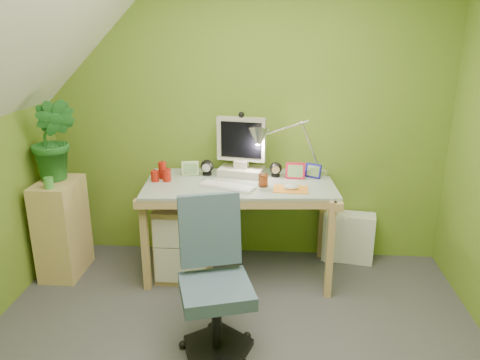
# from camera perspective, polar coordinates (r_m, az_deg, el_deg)

# --- Properties ---
(wall_back) EXTENTS (3.20, 0.01, 2.40)m
(wall_back) POSITION_cam_1_polar(r_m,az_deg,el_deg) (3.77, 0.71, 7.94)
(wall_back) COLOR olive
(wall_back) RESTS_ON floor
(slope_ceiling) EXTENTS (1.10, 3.20, 1.10)m
(slope_ceiling) POSITION_cam_1_polar(r_m,az_deg,el_deg) (2.44, -27.22, 15.68)
(slope_ceiling) COLOR white
(slope_ceiling) RESTS_ON wall_left
(desk) EXTENTS (1.46, 0.82, 0.76)m
(desk) POSITION_cam_1_polar(r_m,az_deg,el_deg) (3.66, -0.05, -5.87)
(desk) COLOR tan
(desk) RESTS_ON floor
(monitor) EXTENTS (0.44, 0.30, 0.55)m
(monitor) POSITION_cam_1_polar(r_m,az_deg,el_deg) (3.62, 0.17, 4.77)
(monitor) COLOR #B7B2A4
(monitor) RESTS_ON desk
(speaker_left) EXTENTS (0.12, 0.12, 0.12)m
(speaker_left) POSITION_cam_1_polar(r_m,az_deg,el_deg) (3.69, -4.05, 1.55)
(speaker_left) COLOR black
(speaker_left) RESTS_ON desk
(speaker_right) EXTENTS (0.11, 0.11, 0.12)m
(speaker_right) POSITION_cam_1_polar(r_m,az_deg,el_deg) (3.65, 4.37, 1.30)
(speaker_right) COLOR black
(speaker_right) RESTS_ON desk
(keyboard) EXTENTS (0.42, 0.27, 0.02)m
(keyboard) POSITION_cam_1_polar(r_m,az_deg,el_deg) (3.40, -1.58, -0.81)
(keyboard) COLOR silver
(keyboard) RESTS_ON desk
(mousepad) EXTENTS (0.25, 0.19, 0.01)m
(mousepad) POSITION_cam_1_polar(r_m,az_deg,el_deg) (3.38, 6.19, -1.12)
(mousepad) COLOR orange
(mousepad) RESTS_ON desk
(mouse) EXTENTS (0.12, 0.09, 0.04)m
(mouse) POSITION_cam_1_polar(r_m,az_deg,el_deg) (3.38, 6.20, -0.86)
(mouse) COLOR silver
(mouse) RESTS_ON mousepad
(amber_tumbler) EXTENTS (0.08, 0.08, 0.09)m
(amber_tumbler) POSITION_cam_1_polar(r_m,az_deg,el_deg) (3.43, 2.84, -0.04)
(amber_tumbler) COLOR maroon
(amber_tumbler) RESTS_ON desk
(candle_cluster) EXTENTS (0.20, 0.19, 0.13)m
(candle_cluster) POSITION_cam_1_polar(r_m,az_deg,el_deg) (3.61, -9.58, 1.00)
(candle_cluster) COLOR #A91B0E
(candle_cluster) RESTS_ON desk
(photo_frame_red) EXTENTS (0.15, 0.03, 0.13)m
(photo_frame_red) POSITION_cam_1_polar(r_m,az_deg,el_deg) (3.61, 6.75, 1.13)
(photo_frame_red) COLOR red
(photo_frame_red) RESTS_ON desk
(photo_frame_blue) EXTENTS (0.12, 0.08, 0.11)m
(photo_frame_blue) POSITION_cam_1_polar(r_m,az_deg,el_deg) (3.66, 8.91, 1.14)
(photo_frame_blue) COLOR #191594
(photo_frame_blue) RESTS_ON desk
(photo_frame_green) EXTENTS (0.13, 0.04, 0.11)m
(photo_frame_green) POSITION_cam_1_polar(r_m,az_deg,el_deg) (3.69, -6.09, 1.43)
(photo_frame_green) COLOR #ADCF8E
(photo_frame_green) RESTS_ON desk
(desk_lamp) EXTENTS (0.65, 0.40, 0.65)m
(desk_lamp) POSITION_cam_1_polar(r_m,az_deg,el_deg) (3.61, 7.35, 5.40)
(desk_lamp) COLOR silver
(desk_lamp) RESTS_ON desk
(side_ledge) EXTENTS (0.28, 0.44, 0.76)m
(side_ledge) POSITION_cam_1_polar(r_m,az_deg,el_deg) (3.91, -20.86, -5.49)
(side_ledge) COLOR tan
(side_ledge) RESTS_ON floor
(potted_plant) EXTENTS (0.35, 0.28, 0.63)m
(potted_plant) POSITION_cam_1_polar(r_m,az_deg,el_deg) (3.75, -21.73, 4.59)
(potted_plant) COLOR #226625
(potted_plant) RESTS_ON side_ledge
(green_cup) EXTENTS (0.07, 0.07, 0.08)m
(green_cup) POSITION_cam_1_polar(r_m,az_deg,el_deg) (3.63, -22.28, -0.33)
(green_cup) COLOR green
(green_cup) RESTS_ON side_ledge
(task_chair) EXTENTS (0.58, 0.58, 0.83)m
(task_chair) POSITION_cam_1_polar(r_m,az_deg,el_deg) (2.79, -2.93, -13.31)
(task_chair) COLOR #3A4F60
(task_chair) RESTS_ON floor
(radiator) EXTENTS (0.44, 0.23, 0.41)m
(radiator) POSITION_cam_1_polar(r_m,az_deg,el_deg) (4.02, 13.04, -6.78)
(radiator) COLOR white
(radiator) RESTS_ON floor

